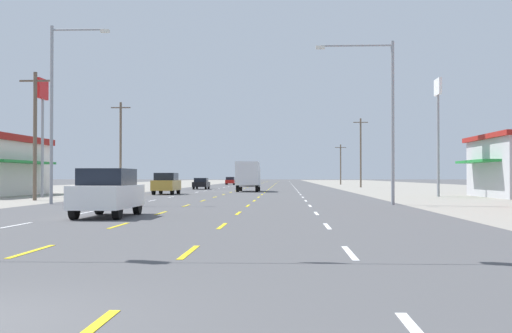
{
  "coord_description": "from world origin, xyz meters",
  "views": [
    {
      "loc": [
        3.85,
        -7.18,
        1.66
      ],
      "look_at": [
        0.96,
        57.26,
        2.64
      ],
      "focal_mm": 45.7,
      "sensor_mm": 36.0,
      "label": 1
    }
  ],
  "objects_px": {
    "suv_far_left_near": "(166,183)",
    "suv_inner_left_farther": "(248,180)",
    "pole_sign_right_row_1": "(438,111)",
    "streetlight_right_row_0": "(384,109)",
    "sedan_far_left_midfar": "(201,183)",
    "box_truck_center_turn_mid": "(248,175)",
    "pole_sign_left_row_1": "(43,109)",
    "suv_inner_left_nearest": "(108,192)",
    "hatchback_far_left_far": "(230,181)",
    "streetlight_left_row_0": "(57,103)"
  },
  "relations": [
    {
      "from": "box_truck_center_turn_mid",
      "to": "suv_inner_left_farther",
      "type": "height_order",
      "value": "box_truck_center_turn_mid"
    },
    {
      "from": "suv_far_left_near",
      "to": "suv_inner_left_farther",
      "type": "bearing_deg",
      "value": 87.04
    },
    {
      "from": "box_truck_center_turn_mid",
      "to": "pole_sign_right_row_1",
      "type": "bearing_deg",
      "value": -46.12
    },
    {
      "from": "suv_inner_left_nearest",
      "to": "hatchback_far_left_far",
      "type": "bearing_deg",
      "value": 91.98
    },
    {
      "from": "pole_sign_right_row_1",
      "to": "streetlight_right_row_0",
      "type": "distance_m",
      "value": 16.98
    },
    {
      "from": "pole_sign_right_row_1",
      "to": "sedan_far_left_midfar",
      "type": "bearing_deg",
      "value": 128.22
    },
    {
      "from": "box_truck_center_turn_mid",
      "to": "pole_sign_left_row_1",
      "type": "height_order",
      "value": "pole_sign_left_row_1"
    },
    {
      "from": "suv_inner_left_farther",
      "to": "pole_sign_right_row_1",
      "type": "xyz_separation_m",
      "value": [
        19.94,
        -74.48,
        6.03
      ]
    },
    {
      "from": "pole_sign_left_row_1",
      "to": "box_truck_center_turn_mid",
      "type": "bearing_deg",
      "value": 54.18
    },
    {
      "from": "suv_far_left_near",
      "to": "suv_inner_left_farther",
      "type": "relative_size",
      "value": 1.0
    },
    {
      "from": "pole_sign_left_row_1",
      "to": "streetlight_right_row_0",
      "type": "height_order",
      "value": "streetlight_right_row_0"
    },
    {
      "from": "hatchback_far_left_far",
      "to": "streetlight_left_row_0",
      "type": "bearing_deg",
      "value": -91.87
    },
    {
      "from": "suv_inner_left_nearest",
      "to": "box_truck_center_turn_mid",
      "type": "xyz_separation_m",
      "value": [
        3.25,
        44.71,
        0.81
      ]
    },
    {
      "from": "hatchback_far_left_far",
      "to": "pole_sign_right_row_1",
      "type": "height_order",
      "value": "pole_sign_right_row_1"
    },
    {
      "from": "suv_far_left_near",
      "to": "pole_sign_left_row_1",
      "type": "height_order",
      "value": "pole_sign_left_row_1"
    },
    {
      "from": "hatchback_far_left_far",
      "to": "suv_inner_left_farther",
      "type": "height_order",
      "value": "suv_inner_left_farther"
    },
    {
      "from": "suv_inner_left_nearest",
      "to": "pole_sign_left_row_1",
      "type": "distance_m",
      "value": 27.28
    },
    {
      "from": "suv_far_left_near",
      "to": "streetlight_right_row_0",
      "type": "height_order",
      "value": "streetlight_right_row_0"
    },
    {
      "from": "pole_sign_right_row_1",
      "to": "streetlight_left_row_0",
      "type": "bearing_deg",
      "value": -149.39
    },
    {
      "from": "streetlight_left_row_0",
      "to": "pole_sign_right_row_1",
      "type": "bearing_deg",
      "value": 30.61
    },
    {
      "from": "box_truck_center_turn_mid",
      "to": "suv_far_left_near",
      "type": "bearing_deg",
      "value": -121.12
    },
    {
      "from": "suv_far_left_near",
      "to": "streetlight_left_row_0",
      "type": "relative_size",
      "value": 0.46
    },
    {
      "from": "pole_sign_left_row_1",
      "to": "suv_far_left_near",
      "type": "bearing_deg",
      "value": 49.07
    },
    {
      "from": "hatchback_far_left_far",
      "to": "pole_sign_left_row_1",
      "type": "xyz_separation_m",
      "value": [
        -8.29,
        -77.32,
        6.18
      ]
    },
    {
      "from": "pole_sign_left_row_1",
      "to": "suv_inner_left_nearest",
      "type": "bearing_deg",
      "value": -63.72
    },
    {
      "from": "pole_sign_right_row_1",
      "to": "streetlight_right_row_0",
      "type": "relative_size",
      "value": 1.01
    },
    {
      "from": "suv_inner_left_nearest",
      "to": "pole_sign_left_row_1",
      "type": "height_order",
      "value": "pole_sign_left_row_1"
    },
    {
      "from": "suv_inner_left_nearest",
      "to": "streetlight_left_row_0",
      "type": "relative_size",
      "value": 0.46
    },
    {
      "from": "suv_far_left_near",
      "to": "pole_sign_left_row_1",
      "type": "distance_m",
      "value": 13.72
    },
    {
      "from": "streetlight_right_row_0",
      "to": "suv_far_left_near",
      "type": "bearing_deg",
      "value": 128.26
    },
    {
      "from": "box_truck_center_turn_mid",
      "to": "pole_sign_left_row_1",
      "type": "xyz_separation_m",
      "value": [
        -15.04,
        -20.83,
        5.12
      ]
    },
    {
      "from": "suv_far_left_near",
      "to": "pole_sign_right_row_1",
      "type": "distance_m",
      "value": 24.93
    },
    {
      "from": "suv_far_left_near",
      "to": "suv_inner_left_nearest",
      "type": "bearing_deg",
      "value": -83.67
    },
    {
      "from": "sedan_far_left_midfar",
      "to": "streetlight_right_row_0",
      "type": "distance_m",
      "value": 48.39
    },
    {
      "from": "suv_far_left_near",
      "to": "streetlight_left_row_0",
      "type": "bearing_deg",
      "value": -97.32
    },
    {
      "from": "box_truck_center_turn_mid",
      "to": "pole_sign_right_row_1",
      "type": "relative_size",
      "value": 0.74
    },
    {
      "from": "suv_inner_left_farther",
      "to": "suv_inner_left_nearest",
      "type": "bearing_deg",
      "value": -89.93
    },
    {
      "from": "sedan_far_left_midfar",
      "to": "pole_sign_right_row_1",
      "type": "relative_size",
      "value": 0.47
    },
    {
      "from": "box_truck_center_turn_mid",
      "to": "streetlight_right_row_0",
      "type": "relative_size",
      "value": 0.75
    },
    {
      "from": "box_truck_center_turn_mid",
      "to": "hatchback_far_left_far",
      "type": "distance_m",
      "value": 56.9
    },
    {
      "from": "box_truck_center_turn_mid",
      "to": "sedan_far_left_midfar",
      "type": "xyz_separation_m",
      "value": [
        -6.79,
        12.44,
        -1.08
      ]
    },
    {
      "from": "hatchback_far_left_far",
      "to": "streetlight_left_row_0",
      "type": "distance_m",
      "value": 89.44
    },
    {
      "from": "sedan_far_left_midfar",
      "to": "pole_sign_left_row_1",
      "type": "distance_m",
      "value": 34.83
    },
    {
      "from": "suv_inner_left_farther",
      "to": "streetlight_left_row_0",
      "type": "xyz_separation_m",
      "value": [
        -6.29,
        -90.0,
        5.05
      ]
    },
    {
      "from": "pole_sign_left_row_1",
      "to": "streetlight_left_row_0",
      "type": "height_order",
      "value": "streetlight_left_row_0"
    },
    {
      "from": "suv_inner_left_nearest",
      "to": "streetlight_right_row_0",
      "type": "bearing_deg",
      "value": 42.44
    },
    {
      "from": "sedan_far_left_midfar",
      "to": "suv_inner_left_farther",
      "type": "bearing_deg",
      "value": 85.64
    },
    {
      "from": "suv_far_left_near",
      "to": "streetlight_right_row_0",
      "type": "relative_size",
      "value": 0.51
    },
    {
      "from": "suv_inner_left_farther",
      "to": "streetlight_left_row_0",
      "type": "height_order",
      "value": "streetlight_left_row_0"
    },
    {
      "from": "sedan_far_left_midfar",
      "to": "hatchback_far_left_far",
      "type": "distance_m",
      "value": 44.06
    }
  ]
}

